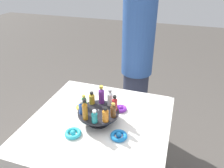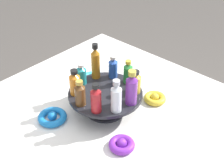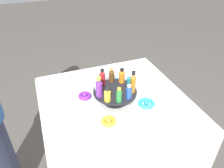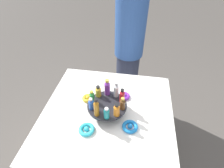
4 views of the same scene
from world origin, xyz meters
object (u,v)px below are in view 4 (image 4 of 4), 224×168
(bottle_brown, at_px, (122,104))
(person_figure, at_px, (129,41))
(ribbon_bow_blue, at_px, (130,127))
(bottle_green, at_px, (92,97))
(bottle_amber, at_px, (96,108))
(bottle_purple, at_px, (107,88))
(bottle_blue, at_px, (91,104))
(bottle_gold, at_px, (98,91))
(ribbon_bow_teal, at_px, (87,129))
(bottle_orange, at_px, (117,110))
(ribbon_bow_purple, at_px, (124,96))
(display_stand, at_px, (107,107))
(bottle_teal, at_px, (107,113))
(ribbon_bow_gold, at_px, (88,98))
(bottle_red, at_px, (122,96))
(bottle_clear, at_px, (116,90))

(bottle_brown, height_order, person_figure, person_figure)
(bottle_brown, distance_m, ribbon_bow_blue, 0.16)
(bottle_green, bearing_deg, bottle_amber, 117.00)
(ribbon_bow_blue, height_order, person_figure, person_figure)
(bottle_purple, distance_m, bottle_blue, 0.18)
(bottle_gold, xyz_separation_m, ribbon_bow_teal, (0.03, 0.25, -0.11))
(bottle_amber, bearing_deg, person_figure, -98.32)
(bottle_orange, relative_size, person_figure, 0.06)
(ribbon_bow_purple, height_order, person_figure, person_figure)
(display_stand, height_order, bottle_teal, bottle_teal)
(ribbon_bow_gold, relative_size, ribbon_bow_blue, 0.82)
(display_stand, height_order, bottle_red, bottle_red)
(display_stand, relative_size, bottle_teal, 3.20)
(bottle_red, distance_m, bottle_clear, 0.07)
(bottle_purple, height_order, bottle_green, bottle_purple)
(bottle_clear, height_order, bottle_blue, bottle_clear)
(bottle_brown, bearing_deg, bottle_teal, 45.00)
(bottle_clear, height_order, bottle_purple, bottle_purple)
(bottle_green, xyz_separation_m, ribbon_bow_teal, (-0.00, 0.19, -0.11))
(bottle_orange, relative_size, ribbon_bow_teal, 0.96)
(bottle_gold, distance_m, person_figure, 0.75)
(bottle_gold, height_order, ribbon_bow_gold, bottle_gold)
(display_stand, height_order, ribbon_bow_blue, display_stand)
(bottle_clear, height_order, person_figure, person_figure)
(bottle_gold, bearing_deg, bottle_brown, 153.00)
(ribbon_bow_gold, bearing_deg, display_stand, 148.48)
(bottle_amber, bearing_deg, ribbon_bow_gold, -58.74)
(bottle_purple, relative_size, bottle_orange, 1.32)
(bottle_red, height_order, bottle_purple, bottle_purple)
(ribbon_bow_blue, bearing_deg, bottle_gold, -36.23)
(bottle_brown, xyz_separation_m, bottle_gold, (0.19, -0.09, -0.00))
(bottle_gold, distance_m, ribbon_bow_teal, 0.28)
(bottle_brown, relative_size, bottle_blue, 1.05)
(bottle_purple, relative_size, bottle_teal, 1.54)
(bottle_red, height_order, bottle_orange, bottle_red)
(bottle_gold, bearing_deg, bottle_purple, -153.00)
(bottle_teal, bearing_deg, ribbon_bow_purple, -107.59)
(bottle_brown, distance_m, person_figure, 0.83)
(ribbon_bow_gold, distance_m, ribbon_bow_teal, 0.29)
(bottle_amber, bearing_deg, bottle_red, -135.00)
(bottle_amber, bearing_deg, bottle_gold, -81.00)
(bottle_green, xyz_separation_m, bottle_blue, (-0.01, 0.07, -0.00))
(bottle_clear, xyz_separation_m, ribbon_bow_blue, (-0.12, 0.20, -0.13))
(bottle_blue, bearing_deg, bottle_purple, -117.00)
(display_stand, distance_m, ribbon_bow_teal, 0.21)
(bottle_amber, bearing_deg, bottle_clear, -117.00)
(display_stand, relative_size, bottle_gold, 3.05)
(bottle_amber, relative_size, bottle_teal, 1.70)
(bottle_amber, bearing_deg, bottle_teal, 171.00)
(bottle_amber, xyz_separation_m, ribbon_bow_blue, (-0.22, 0.01, -0.14))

